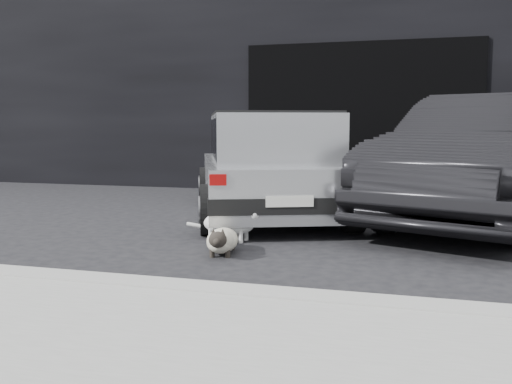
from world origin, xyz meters
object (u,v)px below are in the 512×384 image
(silver_hatchback, at_px, (269,161))
(cat_white, at_px, (232,222))
(second_car, at_px, (491,158))
(cat_siamese, at_px, (222,240))

(silver_hatchback, relative_size, cat_white, 4.67)
(silver_hatchback, height_order, cat_white, silver_hatchback)
(cat_white, bearing_deg, second_car, 131.18)
(second_car, height_order, cat_white, second_car)
(second_car, bearing_deg, silver_hatchback, -153.65)
(second_car, relative_size, cat_siamese, 5.77)
(cat_siamese, distance_m, cat_white, 0.64)
(cat_siamese, bearing_deg, second_car, -146.29)
(cat_siamese, xyz_separation_m, cat_white, (-0.11, 0.63, 0.06))
(second_car, relative_size, cat_white, 5.60)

